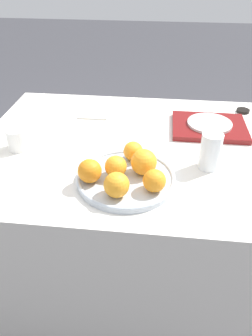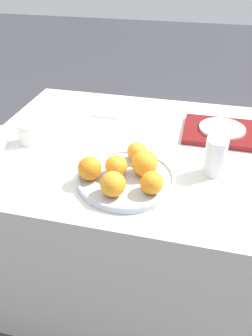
{
  "view_description": "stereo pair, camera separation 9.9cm",
  "coord_description": "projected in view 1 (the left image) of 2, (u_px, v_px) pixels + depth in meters",
  "views": [
    {
      "loc": [
        0.08,
        -1.03,
        1.32
      ],
      "look_at": [
        -0.01,
        -0.22,
        0.75
      ],
      "focal_mm": 35.0,
      "sensor_mm": 36.0,
      "label": 1
    },
    {
      "loc": [
        0.18,
        -1.01,
        1.32
      ],
      "look_at": [
        -0.01,
        -0.22,
        0.75
      ],
      "focal_mm": 35.0,
      "sensor_mm": 36.0,
      "label": 2
    }
  ],
  "objects": [
    {
      "name": "napkin",
      "position": [
        94.0,
        113.0,
        1.41
      ],
      "size": [
        0.12,
        0.1,
        0.01
      ],
      "color": "silver",
      "rests_on": "table"
    },
    {
      "name": "ground_plane",
      "position": [
        134.0,
        268.0,
        1.6
      ],
      "size": [
        12.0,
        12.0,
        0.0
      ],
      "primitive_type": "plane",
      "color": "#38383D"
    },
    {
      "name": "side_plate",
      "position": [
        210.0,
        123.0,
        1.29
      ],
      "size": [
        0.17,
        0.17,
        0.01
      ],
      "color": "silver",
      "rests_on": "serving_tray"
    },
    {
      "name": "serving_tray",
      "position": [
        209.0,
        127.0,
        1.29
      ],
      "size": [
        0.29,
        0.23,
        0.02
      ],
      "color": "maroon",
      "rests_on": "table"
    },
    {
      "name": "fruit_platter",
      "position": [
        126.0,
        178.0,
        1.01
      ],
      "size": [
        0.31,
        0.31,
        0.02
      ],
      "color": "#B2BCC6",
      "rests_on": "table"
    },
    {
      "name": "orange_3",
      "position": [
        117.0,
        185.0,
        0.92
      ],
      "size": [
        0.07,
        0.07,
        0.07
      ],
      "color": "orange",
      "rests_on": "fruit_platter"
    },
    {
      "name": "orange_2",
      "position": [
        154.0,
        181.0,
        0.94
      ],
      "size": [
        0.07,
        0.07,
        0.07
      ],
      "color": "orange",
      "rests_on": "fruit_platter"
    },
    {
      "name": "soy_dish",
      "position": [
        243.0,
        111.0,
        1.43
      ],
      "size": [
        0.06,
        0.06,
        0.01
      ],
      "color": "black",
      "rests_on": "table"
    },
    {
      "name": "cup_1",
      "position": [
        18.0,
        139.0,
        1.16
      ],
      "size": [
        0.08,
        0.08,
        0.08
      ],
      "color": "white",
      "rests_on": "table"
    },
    {
      "name": "orange_0",
      "position": [
        116.0,
        166.0,
        1.0
      ],
      "size": [
        0.07,
        0.07,
        0.07
      ],
      "color": "orange",
      "rests_on": "fruit_platter"
    },
    {
      "name": "table",
      "position": [
        135.0,
        215.0,
        1.4
      ],
      "size": [
        1.17,
        0.88,
        0.7
      ],
      "color": "silver",
      "rests_on": "ground_plane"
    },
    {
      "name": "water_glass",
      "position": [
        210.0,
        151.0,
        1.05
      ],
      "size": [
        0.07,
        0.07,
        0.12
      ],
      "color": "silver",
      "rests_on": "table"
    },
    {
      "name": "orange_4",
      "position": [
        90.0,
        171.0,
        0.97
      ],
      "size": [
        0.07,
        0.07,
        0.07
      ],
      "color": "orange",
      "rests_on": "fruit_platter"
    },
    {
      "name": "orange_5",
      "position": [
        134.0,
        151.0,
        1.07
      ],
      "size": [
        0.06,
        0.06,
        0.06
      ],
      "color": "orange",
      "rests_on": "fruit_platter"
    },
    {
      "name": "orange_1",
      "position": [
        144.0,
        162.0,
        1.01
      ],
      "size": [
        0.08,
        0.08,
        0.08
      ],
      "color": "orange",
      "rests_on": "fruit_platter"
    }
  ]
}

